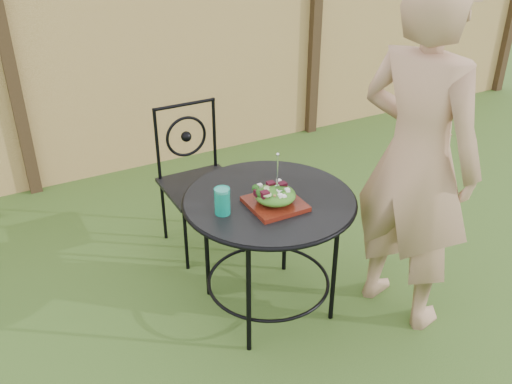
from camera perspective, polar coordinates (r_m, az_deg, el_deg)
ground at (r=3.52m, az=6.63°, el=-10.02°), size 60.00×60.00×0.00m
fence at (r=4.85m, az=-7.75°, el=13.81°), size 8.00×0.12×1.90m
patio_table at (r=3.06m, az=1.32°, el=-2.86°), size 0.92×0.92×0.72m
patio_chair at (r=3.71m, az=-5.91°, el=1.63°), size 0.46×0.46×0.95m
diner at (r=3.01m, az=15.75°, el=3.05°), size 0.61×0.78×1.88m
salad_plate at (r=2.92m, az=1.92°, el=-1.19°), size 0.27×0.27×0.02m
salad at (r=2.89m, az=1.94°, el=-0.30°), size 0.21×0.21×0.08m
fork at (r=2.83m, az=2.16°, el=2.03°), size 0.01×0.01×0.18m
drinking_glass at (r=2.83m, az=-3.39°, el=-0.91°), size 0.08×0.08×0.14m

